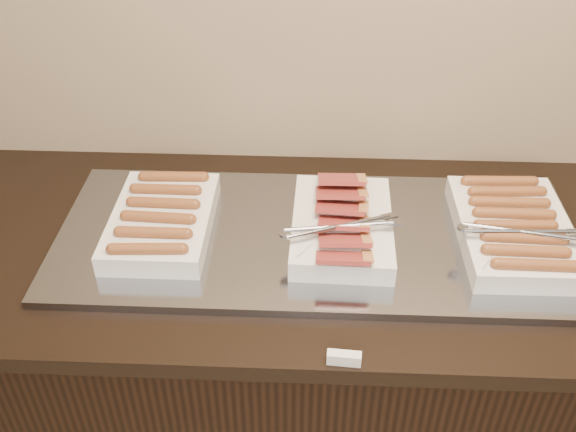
{
  "coord_description": "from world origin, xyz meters",
  "views": [
    {
      "loc": [
        -0.05,
        0.97,
        1.84
      ],
      "look_at": [
        -0.1,
        2.13,
        0.97
      ],
      "focal_mm": 40.0,
      "sensor_mm": 36.0,
      "label": 1
    }
  ],
  "objects_px": {
    "counter": "(323,368)",
    "warming_tray": "(317,237)",
    "dish_right": "(514,229)",
    "dish_left": "(162,220)",
    "dish_center": "(342,225)"
  },
  "relations": [
    {
      "from": "dish_right",
      "to": "dish_center",
      "type": "bearing_deg",
      "value": 179.69
    },
    {
      "from": "dish_center",
      "to": "warming_tray",
      "type": "bearing_deg",
      "value": 176.52
    },
    {
      "from": "warming_tray",
      "to": "dish_right",
      "type": "height_order",
      "value": "dish_right"
    },
    {
      "from": "dish_left",
      "to": "dish_center",
      "type": "height_order",
      "value": "dish_center"
    },
    {
      "from": "counter",
      "to": "warming_tray",
      "type": "distance_m",
      "value": 0.46
    },
    {
      "from": "dish_right",
      "to": "warming_tray",
      "type": "bearing_deg",
      "value": 179.08
    },
    {
      "from": "dish_left",
      "to": "dish_right",
      "type": "bearing_deg",
      "value": -0.24
    },
    {
      "from": "warming_tray",
      "to": "dish_right",
      "type": "xyz_separation_m",
      "value": [
        0.44,
        -0.0,
        0.04
      ]
    },
    {
      "from": "warming_tray",
      "to": "dish_right",
      "type": "distance_m",
      "value": 0.44
    },
    {
      "from": "counter",
      "to": "dish_right",
      "type": "relative_size",
      "value": 5.59
    },
    {
      "from": "dish_center",
      "to": "dish_right",
      "type": "distance_m",
      "value": 0.39
    },
    {
      "from": "counter",
      "to": "dish_center",
      "type": "height_order",
      "value": "dish_center"
    },
    {
      "from": "warming_tray",
      "to": "dish_left",
      "type": "relative_size",
      "value": 3.57
    },
    {
      "from": "counter",
      "to": "dish_left",
      "type": "height_order",
      "value": "dish_left"
    },
    {
      "from": "dish_left",
      "to": "dish_center",
      "type": "distance_m",
      "value": 0.41
    }
  ]
}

